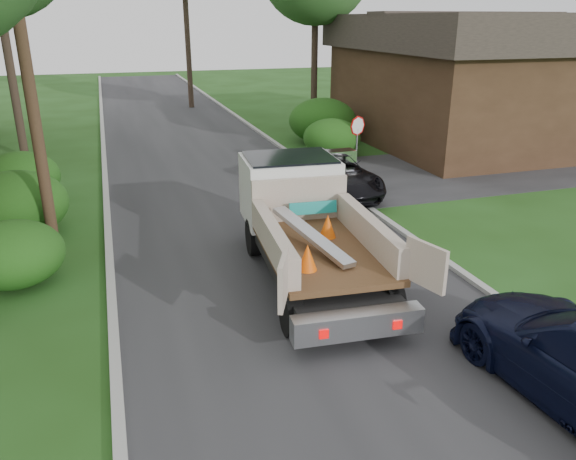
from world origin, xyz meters
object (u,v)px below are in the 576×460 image
(flatbed_truck, at_px, (301,213))
(black_pickup, at_px, (331,174))
(stop_sign, at_px, (357,134))
(house_right, at_px, (462,78))
(utility_pole, at_px, (24,50))

(flatbed_truck, xyz_separation_m, black_pickup, (3.05, 5.59, -0.66))
(stop_sign, height_order, house_right, house_right)
(house_right, distance_m, black_pickup, 11.61)
(flatbed_truck, relative_size, black_pickup, 1.33)
(utility_pole, height_order, house_right, utility_pole)
(house_right, height_order, flatbed_truck, house_right)
(stop_sign, distance_m, house_right, 9.37)
(stop_sign, distance_m, flatbed_truck, 8.37)
(utility_pole, xyz_separation_m, house_right, (18.48, 9.02, -2.01))
(utility_pole, relative_size, house_right, 0.77)
(flatbed_truck, bearing_deg, stop_sign, 60.62)
(black_pickup, bearing_deg, flatbed_truck, -119.93)
(stop_sign, bearing_deg, house_right, 32.66)
(house_right, relative_size, black_pickup, 2.51)
(stop_sign, xyz_separation_m, flatbed_truck, (-4.65, -6.96, -0.40))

